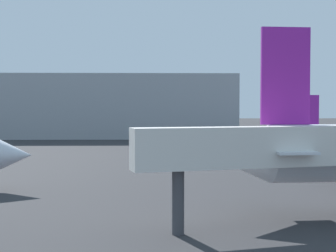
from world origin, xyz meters
TOP-DOWN VIEW (x-y plane):
  - jet_bridge at (6.52, 19.11)m, footprint 19.95×7.00m
  - terminal_building at (-19.40, 112.15)m, footprint 71.20×23.67m

SIDE VIEW (x-z plane):
  - jet_bridge at x=6.52m, z-range 1.63..7.94m
  - terminal_building at x=-19.40m, z-range 0.00..14.60m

